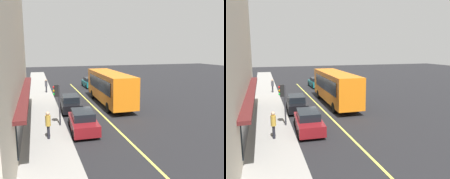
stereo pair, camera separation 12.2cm
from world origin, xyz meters
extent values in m
plane|color=black|center=(0.00, 0.00, 0.00)|extent=(120.00, 120.00, 0.00)
cube|color=gray|center=(0.00, 5.19, 0.07)|extent=(80.00, 3.13, 0.15)
cube|color=#D8D14C|center=(0.00, 0.00, 0.00)|extent=(36.00, 0.16, 0.01)
cube|color=#4C1919|center=(-3.62, 6.51, 2.80)|extent=(16.85, 0.70, 0.20)
cube|color=black|center=(-3.62, 6.73, 1.50)|extent=(14.44, 0.08, 2.00)
cube|color=orange|center=(1.58, -1.96, 2.00)|extent=(11.05, 2.73, 3.00)
cube|color=black|center=(7.03, -2.08, 2.36)|extent=(0.16, 2.10, 1.80)
cube|color=black|center=(1.31, -0.69, 2.36)|extent=(8.80, 0.24, 1.32)
cube|color=black|center=(1.25, -3.23, 2.36)|extent=(8.80, 0.24, 1.32)
cube|color=#0CF259|center=(7.10, -2.08, 3.25)|extent=(0.12, 1.90, 0.36)
cube|color=#2D2D33|center=(7.13, -2.08, 0.75)|extent=(0.21, 2.40, 0.40)
cylinder|color=black|center=(5.12, -0.91, 0.50)|extent=(1.01, 0.32, 1.00)
cylinder|color=black|center=(5.08, -3.17, 0.50)|extent=(1.01, 0.32, 1.00)
cylinder|color=black|center=(-1.91, -0.76, 0.50)|extent=(1.01, 0.32, 1.00)
cylinder|color=black|center=(-1.96, -3.02, 0.50)|extent=(1.01, 0.32, 1.00)
cylinder|color=#2D2D33|center=(-4.73, 4.04, 1.75)|extent=(0.12, 0.12, 3.20)
cube|color=black|center=(-4.73, 4.24, 2.90)|extent=(0.30, 0.30, 0.90)
sphere|color=red|center=(-4.73, 4.41, 3.17)|extent=(0.18, 0.18, 0.18)
sphere|color=orange|center=(-4.73, 4.41, 2.90)|extent=(0.18, 0.18, 0.18)
sphere|color=green|center=(-4.73, 4.41, 2.63)|extent=(0.18, 0.18, 0.18)
cube|color=black|center=(-0.11, 2.54, 0.60)|extent=(4.38, 2.01, 0.75)
cube|color=black|center=(0.04, 2.53, 1.25)|extent=(2.48, 1.63, 0.55)
cylinder|color=black|center=(-1.57, 1.79, 0.32)|extent=(0.65, 0.25, 0.64)
cylinder|color=black|center=(-1.49, 3.43, 0.32)|extent=(0.65, 0.25, 0.64)
cylinder|color=black|center=(1.26, 1.65, 0.32)|extent=(0.65, 0.25, 0.64)
cylinder|color=black|center=(1.34, 3.29, 0.32)|extent=(0.65, 0.25, 0.64)
cube|color=maroon|center=(-6.22, 2.52, 0.60)|extent=(4.38, 2.00, 0.75)
cube|color=black|center=(-6.07, 2.51, 1.25)|extent=(2.48, 1.63, 0.55)
cylinder|color=black|center=(-7.67, 1.77, 0.32)|extent=(0.65, 0.25, 0.64)
cylinder|color=black|center=(-7.60, 3.41, 0.32)|extent=(0.65, 0.25, 0.64)
cylinder|color=black|center=(-4.84, 1.63, 0.32)|extent=(0.65, 0.25, 0.64)
cylinder|color=black|center=(-4.76, 3.27, 0.32)|extent=(0.65, 0.25, 0.64)
cube|color=#14666B|center=(13.63, -2.45, 0.60)|extent=(4.31, 1.84, 0.75)
cube|color=black|center=(13.48, -2.45, 1.25)|extent=(2.42, 1.53, 0.55)
cylinder|color=black|center=(15.04, -1.61, 0.32)|extent=(0.64, 0.23, 0.64)
cylinder|color=black|center=(15.05, -3.25, 0.32)|extent=(0.64, 0.23, 0.64)
cylinder|color=black|center=(12.20, -1.64, 0.32)|extent=(0.64, 0.23, 0.64)
cylinder|color=black|center=(12.22, -3.28, 0.32)|extent=(0.64, 0.23, 0.64)
cylinder|color=black|center=(-7.33, 5.06, 0.59)|extent=(0.18, 0.18, 0.89)
cylinder|color=#B28C33|center=(-7.33, 5.06, 1.39)|extent=(0.34, 0.34, 0.70)
sphere|color=tan|center=(-7.33, 5.06, 1.87)|extent=(0.25, 0.25, 0.25)
cylinder|color=black|center=(10.14, 4.36, 0.58)|extent=(0.18, 0.18, 0.87)
cylinder|color=#3F3F47|center=(10.14, 4.36, 1.36)|extent=(0.34, 0.34, 0.69)
sphere|color=tan|center=(10.14, 4.36, 1.83)|extent=(0.24, 0.24, 0.24)
camera|label=1|loc=(-22.73, 5.67, 6.03)|focal=37.78mm
camera|label=2|loc=(-22.77, 5.56, 6.03)|focal=37.78mm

